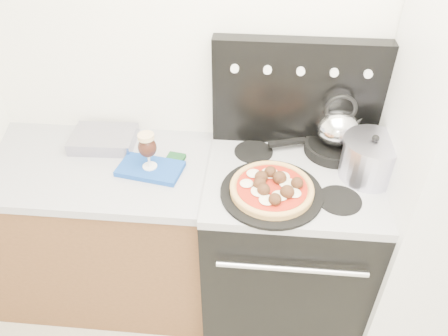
# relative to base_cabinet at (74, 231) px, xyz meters

# --- Properties ---
(room_shell) EXTENTS (3.52, 3.01, 2.52)m
(room_shell) POSITION_rel_base_cabinet_xyz_m (1.02, -0.91, 0.82)
(room_shell) COLOR beige
(room_shell) RESTS_ON ground
(base_cabinet) EXTENTS (1.45, 0.60, 0.86)m
(base_cabinet) POSITION_rel_base_cabinet_xyz_m (0.00, 0.00, 0.00)
(base_cabinet) COLOR brown
(base_cabinet) RESTS_ON ground
(countertop) EXTENTS (1.48, 0.63, 0.04)m
(countertop) POSITION_rel_base_cabinet_xyz_m (0.00, 0.00, 0.45)
(countertop) COLOR #ACACB5
(countertop) RESTS_ON base_cabinet
(stove_body) EXTENTS (0.76, 0.65, 0.88)m
(stove_body) POSITION_rel_base_cabinet_xyz_m (1.10, -0.02, 0.01)
(stove_body) COLOR black
(stove_body) RESTS_ON ground
(cooktop) EXTENTS (0.76, 0.65, 0.04)m
(cooktop) POSITION_rel_base_cabinet_xyz_m (1.10, -0.02, 0.47)
(cooktop) COLOR #ADADB2
(cooktop) RESTS_ON stove_body
(backguard) EXTENTS (0.76, 0.08, 0.50)m
(backguard) POSITION_rel_base_cabinet_xyz_m (1.10, 0.25, 0.74)
(backguard) COLOR black
(backguard) RESTS_ON cooktop
(foil_sheet) EXTENTS (0.31, 0.23, 0.06)m
(foil_sheet) POSITION_rel_base_cabinet_xyz_m (0.20, 0.15, 0.50)
(foil_sheet) COLOR #B3B1CA
(foil_sheet) RESTS_ON countertop
(oven_mitt) EXTENTS (0.31, 0.21, 0.02)m
(oven_mitt) POSITION_rel_base_cabinet_xyz_m (0.47, -0.03, 0.48)
(oven_mitt) COLOR #1644A3
(oven_mitt) RESTS_ON countertop
(beer_glass) EXTENTS (0.10, 0.10, 0.18)m
(beer_glass) POSITION_rel_base_cabinet_xyz_m (0.47, -0.03, 0.58)
(beer_glass) COLOR black
(beer_glass) RESTS_ON oven_mitt
(pizza_pan) EXTENTS (0.51, 0.51, 0.01)m
(pizza_pan) POSITION_rel_base_cabinet_xyz_m (1.01, -0.16, 0.50)
(pizza_pan) COLOR black
(pizza_pan) RESTS_ON cooktop
(pizza) EXTENTS (0.39, 0.39, 0.05)m
(pizza) POSITION_rel_base_cabinet_xyz_m (1.01, -0.16, 0.53)
(pizza) COLOR #C68B40
(pizza) RESTS_ON pizza_pan
(skillet) EXTENTS (0.34, 0.34, 0.05)m
(skillet) POSITION_rel_base_cabinet_xyz_m (1.29, 0.16, 0.51)
(skillet) COLOR black
(skillet) RESTS_ON cooktop
(tea_kettle) EXTENTS (0.20, 0.20, 0.21)m
(tea_kettle) POSITION_rel_base_cabinet_xyz_m (1.29, 0.16, 0.64)
(tea_kettle) COLOR silver
(tea_kettle) RESTS_ON skillet
(stock_pot) EXTENTS (0.30, 0.30, 0.17)m
(stock_pot) POSITION_rel_base_cabinet_xyz_m (1.42, -0.00, 0.58)
(stock_pot) COLOR silver
(stock_pot) RESTS_ON cooktop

